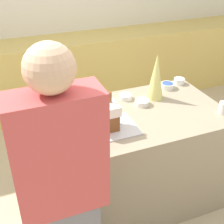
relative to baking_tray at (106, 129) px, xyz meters
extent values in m
plane|color=#C6B28E|center=(0.19, 0.12, -0.89)|extent=(12.00, 12.00, 0.00)
cube|color=white|center=(0.19, 2.37, 0.41)|extent=(8.00, 0.05, 2.60)
cube|color=#DBBC60|center=(0.19, 2.04, -0.42)|extent=(6.00, 0.60, 0.93)
cube|color=gray|center=(0.19, 0.12, -0.45)|extent=(1.62, 0.85, 0.89)
cube|color=silver|center=(0.00, 0.00, 0.00)|extent=(0.45, 0.32, 0.01)
cube|color=brown|center=(0.00, 0.00, 0.06)|extent=(0.16, 0.14, 0.12)
cube|color=white|center=(0.00, 0.00, 0.16)|extent=(0.18, 0.15, 0.07)
cylinder|color=brown|center=(0.05, 0.02, 0.24)|extent=(0.02, 0.02, 0.08)
cone|color=#DBD675|center=(0.56, 0.30, 0.19)|extent=(0.14, 0.14, 0.39)
cylinder|color=white|center=(0.76, 0.42, 0.02)|extent=(0.12, 0.12, 0.05)
cylinder|color=#4770DB|center=(0.76, 0.42, 0.04)|extent=(0.10, 0.10, 0.01)
cylinder|color=white|center=(0.32, 0.37, 0.02)|extent=(0.11, 0.11, 0.04)
cylinder|color=red|center=(0.32, 0.37, 0.03)|extent=(0.09, 0.09, 0.01)
cylinder|color=white|center=(-0.33, 0.34, 0.01)|extent=(0.09, 0.09, 0.04)
cylinder|color=#4770DB|center=(-0.33, 0.34, 0.03)|extent=(0.08, 0.08, 0.01)
cylinder|color=white|center=(0.41, 0.23, 0.02)|extent=(0.12, 0.12, 0.04)
cylinder|color=yellow|center=(0.41, 0.23, 0.03)|extent=(0.10, 0.10, 0.01)
cylinder|color=white|center=(0.91, 0.46, 0.02)|extent=(0.10, 0.10, 0.05)
cylinder|color=white|center=(0.91, 0.46, 0.04)|extent=(0.08, 0.08, 0.01)
cylinder|color=silver|center=(-0.50, 0.36, 0.02)|extent=(0.13, 0.13, 0.04)
cylinder|color=brown|center=(-0.50, 0.36, 0.03)|extent=(0.11, 0.11, 0.01)
cylinder|color=white|center=(0.93, -0.13, 0.04)|extent=(0.07, 0.07, 0.10)
cube|color=#CC4C4C|center=(-0.44, -0.53, 0.29)|extent=(0.46, 0.21, 0.67)
sphere|color=#DBAD89|center=(-0.44, -0.53, 0.74)|extent=(0.23, 0.23, 0.23)
cylinder|color=#DBAD89|center=(-0.44, -0.30, 0.43)|extent=(0.08, 0.46, 0.08)
camera|label=1|loc=(-0.65, -1.75, 1.23)|focal=50.00mm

